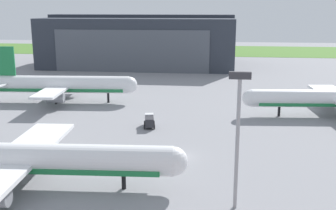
{
  "coord_description": "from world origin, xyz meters",
  "views": [
    {
      "loc": [
        5.68,
        -59.82,
        22.64
      ],
      "look_at": [
        -3.15,
        12.07,
        5.31
      ],
      "focal_mm": 43.72,
      "sensor_mm": 36.0,
      "label": 1
    }
  ],
  "objects_px": {
    "airliner_near_left": "(19,159)",
    "stair_truck": "(149,121)",
    "apron_light_mast": "(238,129)",
    "maintenance_hangar": "(141,41)",
    "airliner_far_left": "(64,85)"
  },
  "relations": [
    {
      "from": "stair_truck",
      "to": "apron_light_mast",
      "type": "relative_size",
      "value": 0.29
    },
    {
      "from": "maintenance_hangar",
      "to": "airliner_far_left",
      "type": "xyz_separation_m",
      "value": [
        -6.42,
        -68.41,
        -5.24
      ]
    },
    {
      "from": "airliner_far_left",
      "to": "apron_light_mast",
      "type": "bearing_deg",
      "value": -51.59
    },
    {
      "from": "airliner_near_left",
      "to": "apron_light_mast",
      "type": "distance_m",
      "value": 28.06
    },
    {
      "from": "airliner_far_left",
      "to": "apron_light_mast",
      "type": "height_order",
      "value": "apron_light_mast"
    },
    {
      "from": "apron_light_mast",
      "to": "stair_truck",
      "type": "bearing_deg",
      "value": 116.1
    },
    {
      "from": "airliner_near_left",
      "to": "apron_light_mast",
      "type": "height_order",
      "value": "apron_light_mast"
    },
    {
      "from": "airliner_near_left",
      "to": "airliner_far_left",
      "type": "height_order",
      "value": "airliner_far_left"
    },
    {
      "from": "airliner_near_left",
      "to": "stair_truck",
      "type": "height_order",
      "value": "airliner_near_left"
    },
    {
      "from": "apron_light_mast",
      "to": "airliner_far_left",
      "type": "bearing_deg",
      "value": 128.41
    },
    {
      "from": "maintenance_hangar",
      "to": "stair_truck",
      "type": "distance_m",
      "value": 89.2
    },
    {
      "from": "maintenance_hangar",
      "to": "airliner_near_left",
      "type": "distance_m",
      "value": 116.06
    },
    {
      "from": "maintenance_hangar",
      "to": "airliner_far_left",
      "type": "relative_size",
      "value": 2.03
    },
    {
      "from": "maintenance_hangar",
      "to": "apron_light_mast",
      "type": "distance_m",
      "value": 122.82
    },
    {
      "from": "maintenance_hangar",
      "to": "stair_truck",
      "type": "relative_size",
      "value": 15.57
    }
  ]
}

